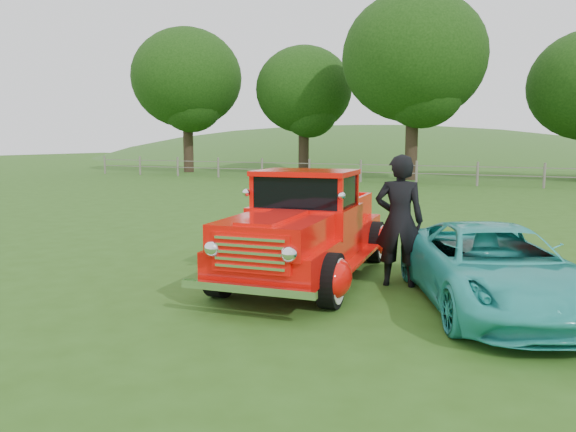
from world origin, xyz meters
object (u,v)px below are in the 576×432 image
at_px(tree_far_west, 187,78).
at_px(man, 399,221).
at_px(tree_mid_west, 304,90).
at_px(red_pickup, 307,230).
at_px(teal_sedan, 494,268).
at_px(tree_near_west, 414,57).

xyz_separation_m(tree_far_west, man, (21.28, -24.46, -5.46)).
bearing_deg(man, tree_mid_west, -76.45).
xyz_separation_m(red_pickup, teal_sedan, (2.95, -0.49, -0.24)).
height_order(red_pickup, man, man).
distance_m(tree_far_west, man, 32.88).
bearing_deg(red_pickup, tree_mid_west, 108.21).
bearing_deg(tree_near_west, tree_mid_west, 159.44).
relative_size(teal_sedan, man, 1.97).
height_order(tree_far_west, red_pickup, tree_far_west).
bearing_deg(tree_mid_west, tree_near_west, -20.56).
bearing_deg(red_pickup, tree_near_west, 93.44).
bearing_deg(man, red_pickup, -7.52).
bearing_deg(tree_near_west, man, -77.31).
height_order(tree_mid_west, man, tree_mid_west).
height_order(tree_mid_west, teal_sedan, tree_mid_west).
relative_size(red_pickup, man, 2.51).
xyz_separation_m(tree_near_west, red_pickup, (3.79, -23.61, -6.00)).
distance_m(tree_near_west, man, 24.73).
bearing_deg(tree_far_west, teal_sedan, -47.82).
distance_m(red_pickup, teal_sedan, 3.00).
distance_m(tree_mid_west, tree_near_west, 8.63).
height_order(tree_far_west, teal_sedan, tree_far_west).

